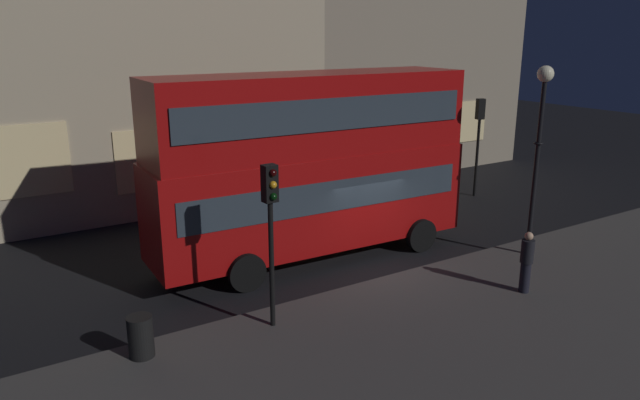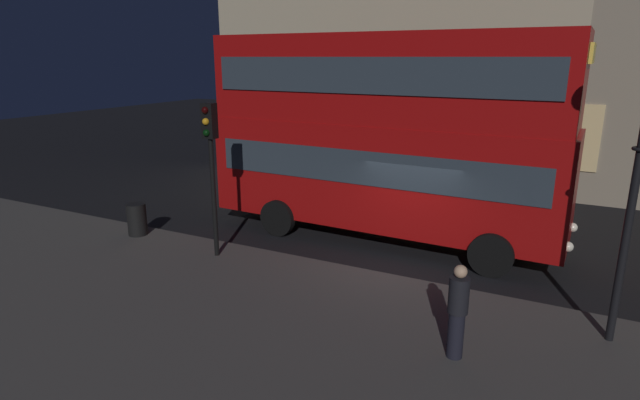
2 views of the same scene
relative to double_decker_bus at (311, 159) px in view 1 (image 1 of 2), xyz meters
The scene contains 10 objects.
ground_plane 3.81m from the double_decker_bus, 53.94° to the right, with size 80.00×80.00×0.00m, color black.
sidewalk_slab 7.77m from the double_decker_bus, 79.91° to the right, with size 44.00×8.86×0.12m, color #423F3D.
building_with_clock 12.86m from the double_decker_bus, 104.00° to the left, with size 15.23×10.22×15.72m.
building_plain_facade 15.19m from the double_decker_bus, 53.37° to the left, with size 16.95×10.05×16.09m.
double_decker_bus is the anchor object (origin of this frame).
traffic_light_near_kerb 4.74m from the double_decker_bus, 132.26° to the right, with size 0.33×0.37×3.89m.
traffic_light_far_side 10.09m from the double_decker_bus, 14.45° to the left, with size 0.37×0.39×4.15m.
street_lamp 6.87m from the double_decker_bus, 31.78° to the right, with size 0.48×0.48×5.77m.
pedestrian 6.73m from the double_decker_bus, 58.00° to the right, with size 0.34×0.34×1.68m.
litter_bin 7.47m from the double_decker_bus, 152.52° to the right, with size 0.54×0.54×0.92m, color black.
Camera 1 is at (-10.29, -13.19, 6.84)m, focal length 33.41 mm.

